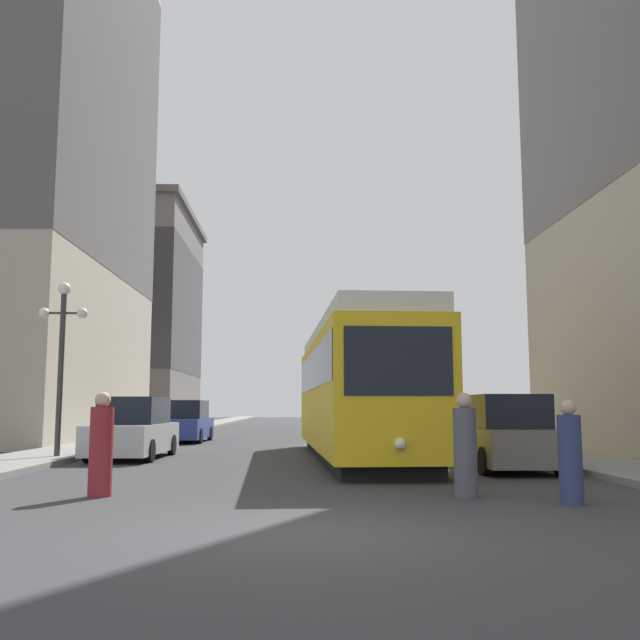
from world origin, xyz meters
name	(u,v)px	position (x,y,z in m)	size (l,w,h in m)	color
ground_plane	(305,532)	(0.00, 0.00, 0.00)	(200.00, 200.00, 0.00)	#38383A
sidewalk_left	(188,428)	(-7.54, 40.00, 0.07)	(2.52, 120.00, 0.15)	gray
sidewalk_right	(407,428)	(7.54, 40.00, 0.07)	(2.52, 120.00, 0.15)	gray
streetcar	(356,388)	(1.66, 12.13, 2.10)	(3.15, 14.11, 3.89)	black
transit_bus	(394,399)	(5.13, 28.90, 1.95)	(3.01, 11.21, 3.45)	black
parked_car_left_near	(186,423)	(-4.98, 22.66, 0.84)	(1.96, 4.92, 1.82)	black
parked_car_left_mid	(134,430)	(-4.98, 12.65, 0.84)	(1.97, 4.97, 1.82)	black
parked_car_right_far	(505,435)	(4.98, 8.34, 0.84)	(1.91, 4.28, 1.82)	black
pedestrian_crossing_near	(101,447)	(-3.47, 3.58, 0.83)	(0.40, 0.40, 1.78)	maroon
pedestrian_crossing_far	(465,448)	(2.78, 3.27, 0.82)	(0.40, 0.40, 1.77)	#4C4C56
pedestrian_on_sidewalk	(570,455)	(4.22, 2.31, 0.76)	(0.37, 0.37, 1.64)	navy
lamp_post_left_near	(62,340)	(-6.88, 11.58, 3.45)	(1.41, 0.36, 4.97)	#333338
building_left_corner	(109,316)	(-15.20, 47.54, 8.82)	(13.39, 15.93, 17.19)	slate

